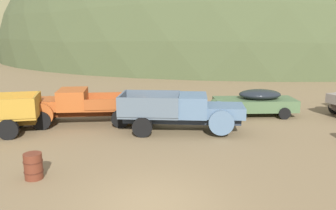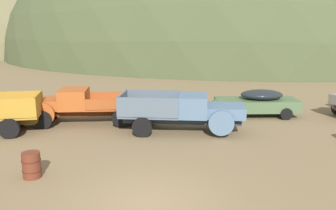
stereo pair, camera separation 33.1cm
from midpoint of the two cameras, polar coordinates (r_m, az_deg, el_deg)
ground_plane at (r=10.74m, az=-3.61°, el=-16.01°), size 300.00×300.00×0.00m
hill_far_right at (r=93.12m, az=-13.59°, el=9.20°), size 108.34×73.53×39.90m
hill_distant at (r=68.03m, az=12.80°, el=8.06°), size 88.35×66.64×54.02m
truck_oxide_orange at (r=19.45m, az=-15.57°, el=-0.11°), size 6.64×2.51×1.89m
truck_chalk_blue at (r=17.32m, az=2.89°, el=-1.07°), size 6.34×2.93×1.91m
car_weathered_green at (r=21.05m, az=13.27°, el=0.48°), size 5.06×2.16×1.57m
oil_drum_spare at (r=13.07m, az=-21.98°, el=-9.31°), size 0.67×0.67×0.92m
bush_back_edge at (r=24.28m, az=-25.41°, el=-0.28°), size 1.14×0.99×0.78m
bush_lone_scrub at (r=23.33m, az=-22.15°, el=-0.59°), size 0.77×0.69×0.64m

